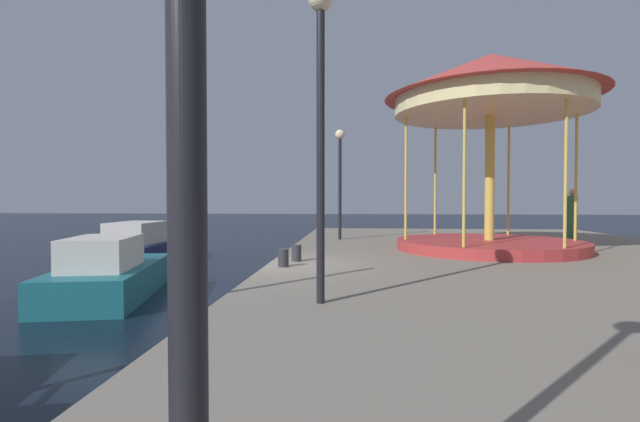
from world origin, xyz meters
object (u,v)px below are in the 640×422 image
object	(u,v)px
bollard_south	(296,253)
bollard_north	(283,258)
motorboat_teal	(109,274)
carousel	(490,103)
motorboat_navy	(141,247)
person_mid_promenade	(572,216)
lamp_post_mid_promenade	(321,90)
lamp_post_far_end	(340,164)

from	to	relation	value
bollard_south	bollard_north	size ratio (longest dim) A/B	1.00
motorboat_teal	carousel	size ratio (longest dim) A/B	0.78
motorboat_navy	person_mid_promenade	world-z (taller)	person_mid_promenade
lamp_post_mid_promenade	bollard_north	distance (m)	4.69
carousel	motorboat_teal	bearing A→B (deg)	-159.71
bollard_north	bollard_south	bearing A→B (deg)	79.10
motorboat_navy	motorboat_teal	distance (m)	6.03
motorboat_teal	person_mid_promenade	bearing A→B (deg)	27.68
lamp_post_far_end	person_mid_promenade	world-z (taller)	lamp_post_far_end
motorboat_teal	bollard_south	distance (m)	4.46
carousel	lamp_post_mid_promenade	bearing A→B (deg)	-121.48
bollard_north	person_mid_promenade	world-z (taller)	person_mid_promenade
motorboat_navy	person_mid_promenade	bearing A→B (deg)	5.63
motorboat_navy	lamp_post_far_end	size ratio (longest dim) A/B	1.21
lamp_post_mid_promenade	lamp_post_far_end	world-z (taller)	lamp_post_mid_promenade
lamp_post_far_end	bollard_north	distance (m)	7.56
person_mid_promenade	bollard_north	bearing A→B (deg)	-142.30
motorboat_navy	lamp_post_far_end	xyz separation A→B (m)	(7.24, 1.15, 3.09)
carousel	lamp_post_mid_promenade	xyz separation A→B (m)	(-4.47, -7.30, -1.27)
lamp_post_far_end	bollard_north	bearing A→B (deg)	-98.20
carousel	lamp_post_far_end	xyz separation A→B (m)	(-4.58, 3.21, -1.54)
motorboat_navy	carousel	distance (m)	12.86
lamp_post_mid_promenade	bollard_south	xyz separation A→B (m)	(-0.95, 4.41, -2.91)
carousel	person_mid_promenade	xyz separation A→B (m)	(4.02, 3.63, -3.49)
motorboat_navy	bollard_south	size ratio (longest dim) A/B	12.56
carousel	person_mid_promenade	world-z (taller)	carousel
motorboat_navy	person_mid_promenade	distance (m)	15.96
motorboat_navy	lamp_post_far_end	distance (m)	7.95
lamp_post_mid_promenade	lamp_post_far_end	distance (m)	10.51
motorboat_teal	lamp_post_mid_promenade	xyz separation A→B (m)	(5.33, -3.68, 3.37)
carousel	lamp_post_far_end	distance (m)	5.80
motorboat_teal	carousel	distance (m)	11.43
lamp_post_mid_promenade	carousel	bearing A→B (deg)	58.52
motorboat_teal	person_mid_promenade	world-z (taller)	person_mid_promenade
person_mid_promenade	bollard_south	bearing A→B (deg)	-145.38
lamp_post_mid_promenade	motorboat_teal	bearing A→B (deg)	145.38
lamp_post_far_end	bollard_south	distance (m)	6.70
motorboat_navy	bollard_south	distance (m)	8.11
person_mid_promenade	lamp_post_far_end	bearing A→B (deg)	-177.25
lamp_post_far_end	bollard_north	world-z (taller)	lamp_post_far_end
lamp_post_far_end	bollard_south	xyz separation A→B (m)	(-0.83, -6.10, -2.64)
carousel	motorboat_navy	bearing A→B (deg)	170.10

